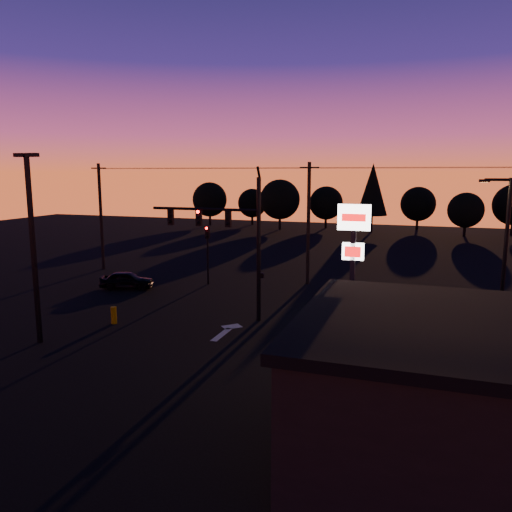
{
  "coord_description": "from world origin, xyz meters",
  "views": [
    {
      "loc": [
        10.14,
        -21.79,
        8.26
      ],
      "look_at": [
        1.0,
        5.0,
        3.5
      ],
      "focal_mm": 35.0,
      "sensor_mm": 36.0,
      "label": 1
    }
  ],
  "objects_px": {
    "streetlight": "(503,250)",
    "car_left": "(127,280)",
    "secondary_signal": "(207,246)",
    "pylon_sign": "(353,245)",
    "parking_lot_light": "(32,236)",
    "car_right": "(356,294)",
    "bollard": "(114,315)",
    "traffic_signal_mast": "(232,232)",
    "suv_parked": "(366,361)"
  },
  "relations": [
    {
      "from": "traffic_signal_mast",
      "to": "parking_lot_light",
      "type": "distance_m",
      "value": 10.19
    },
    {
      "from": "traffic_signal_mast",
      "to": "streetlight",
      "type": "xyz_separation_m",
      "value": [
        14.01,
        1.51,
        -0.52
      ]
    },
    {
      "from": "pylon_sign",
      "to": "car_left",
      "type": "bearing_deg",
      "value": 158.16
    },
    {
      "from": "parking_lot_light",
      "to": "car_right",
      "type": "relative_size",
      "value": 1.78
    },
    {
      "from": "streetlight",
      "to": "car_right",
      "type": "relative_size",
      "value": 1.56
    },
    {
      "from": "car_right",
      "to": "suv_parked",
      "type": "xyz_separation_m",
      "value": [
        1.89,
        -10.96,
        -0.06
      ]
    },
    {
      "from": "traffic_signal_mast",
      "to": "car_right",
      "type": "xyz_separation_m",
      "value": [
        6.36,
        4.92,
        -4.19
      ]
    },
    {
      "from": "traffic_signal_mast",
      "to": "parking_lot_light",
      "type": "bearing_deg",
      "value": -136.63
    },
    {
      "from": "parking_lot_light",
      "to": "secondary_signal",
      "type": "bearing_deg",
      "value": 80.21
    },
    {
      "from": "pylon_sign",
      "to": "parking_lot_light",
      "type": "bearing_deg",
      "value": -162.77
    },
    {
      "from": "parking_lot_light",
      "to": "bollard",
      "type": "height_order",
      "value": "parking_lot_light"
    },
    {
      "from": "bollard",
      "to": "suv_parked",
      "type": "bearing_deg",
      "value": -11.58
    },
    {
      "from": "traffic_signal_mast",
      "to": "secondary_signal",
      "type": "bearing_deg",
      "value": 123.19
    },
    {
      "from": "traffic_signal_mast",
      "to": "pylon_sign",
      "type": "height_order",
      "value": "traffic_signal_mast"
    },
    {
      "from": "car_right",
      "to": "suv_parked",
      "type": "bearing_deg",
      "value": 19.25
    },
    {
      "from": "secondary_signal",
      "to": "car_right",
      "type": "xyz_separation_m",
      "value": [
        11.26,
        -2.57,
        -2.12
      ]
    },
    {
      "from": "car_left",
      "to": "secondary_signal",
      "type": "bearing_deg",
      "value": -75.05
    },
    {
      "from": "secondary_signal",
      "to": "traffic_signal_mast",
      "type": "bearing_deg",
      "value": -56.81
    },
    {
      "from": "secondary_signal",
      "to": "pylon_sign",
      "type": "distance_m",
      "value": 15.75
    },
    {
      "from": "pylon_sign",
      "to": "traffic_signal_mast",
      "type": "bearing_deg",
      "value": 160.64
    },
    {
      "from": "traffic_signal_mast",
      "to": "bollard",
      "type": "height_order",
      "value": "traffic_signal_mast"
    },
    {
      "from": "parking_lot_light",
      "to": "pylon_sign",
      "type": "bearing_deg",
      "value": 17.23
    },
    {
      "from": "parking_lot_light",
      "to": "suv_parked",
      "type": "relative_size",
      "value": 1.86
    },
    {
      "from": "secondary_signal",
      "to": "streetlight",
      "type": "height_order",
      "value": "streetlight"
    },
    {
      "from": "streetlight",
      "to": "car_left",
      "type": "xyz_separation_m",
      "value": [
        -23.82,
        2.77,
        -3.78
      ]
    },
    {
      "from": "streetlight",
      "to": "bollard",
      "type": "relative_size",
      "value": 8.43
    },
    {
      "from": "suv_parked",
      "to": "car_right",
      "type": "bearing_deg",
      "value": 88.97
    },
    {
      "from": "secondary_signal",
      "to": "car_right",
      "type": "distance_m",
      "value": 11.74
    },
    {
      "from": "traffic_signal_mast",
      "to": "car_left",
      "type": "bearing_deg",
      "value": 156.41
    },
    {
      "from": "car_left",
      "to": "suv_parked",
      "type": "height_order",
      "value": "suv_parked"
    },
    {
      "from": "streetlight",
      "to": "car_right",
      "type": "bearing_deg",
      "value": 155.96
    },
    {
      "from": "bollard",
      "to": "car_right",
      "type": "distance_m",
      "value": 14.58
    },
    {
      "from": "traffic_signal_mast",
      "to": "bollard",
      "type": "xyz_separation_m",
      "value": [
        -5.77,
        -3.16,
        -4.46
      ]
    },
    {
      "from": "bollard",
      "to": "streetlight",
      "type": "bearing_deg",
      "value": 13.29
    },
    {
      "from": "pylon_sign",
      "to": "car_left",
      "type": "relative_size",
      "value": 1.82
    },
    {
      "from": "secondary_signal",
      "to": "pylon_sign",
      "type": "bearing_deg",
      "value": -39.77
    },
    {
      "from": "secondary_signal",
      "to": "bollard",
      "type": "distance_m",
      "value": 10.96
    },
    {
      "from": "streetlight",
      "to": "bollard",
      "type": "height_order",
      "value": "streetlight"
    },
    {
      "from": "streetlight",
      "to": "traffic_signal_mast",
      "type": "bearing_deg",
      "value": -173.86
    },
    {
      "from": "traffic_signal_mast",
      "to": "bollard",
      "type": "distance_m",
      "value": 7.95
    },
    {
      "from": "traffic_signal_mast",
      "to": "parking_lot_light",
      "type": "relative_size",
      "value": 0.94
    },
    {
      "from": "traffic_signal_mast",
      "to": "streetlight",
      "type": "distance_m",
      "value": 14.1
    },
    {
      "from": "traffic_signal_mast",
      "to": "streetlight",
      "type": "relative_size",
      "value": 1.07
    },
    {
      "from": "pylon_sign",
      "to": "suv_parked",
      "type": "relative_size",
      "value": 1.38
    },
    {
      "from": "traffic_signal_mast",
      "to": "secondary_signal",
      "type": "height_order",
      "value": "traffic_signal_mast"
    },
    {
      "from": "suv_parked",
      "to": "bollard",
      "type": "bearing_deg",
      "value": 157.6
    },
    {
      "from": "parking_lot_light",
      "to": "pylon_sign",
      "type": "xyz_separation_m",
      "value": [
        14.5,
        4.5,
        -0.36
      ]
    },
    {
      "from": "secondary_signal",
      "to": "car_left",
      "type": "distance_m",
      "value": 6.27
    },
    {
      "from": "parking_lot_light",
      "to": "car_left",
      "type": "xyz_separation_m",
      "value": [
        -2.41,
        11.27,
        -4.63
      ]
    },
    {
      "from": "streetlight",
      "to": "car_left",
      "type": "bearing_deg",
      "value": 173.35
    }
  ]
}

